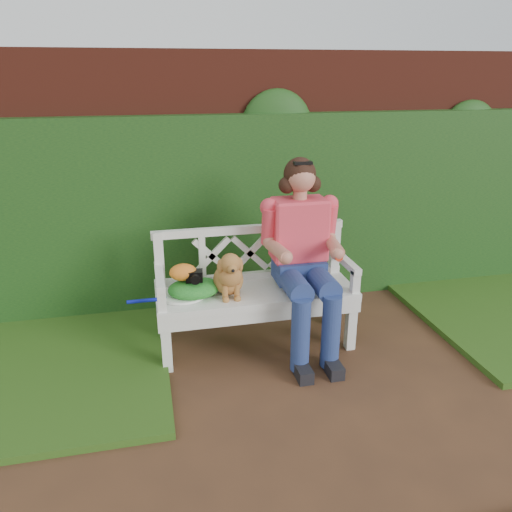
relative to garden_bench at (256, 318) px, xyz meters
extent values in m
plane|color=#42291B|center=(0.40, -0.86, -0.24)|extent=(60.00, 60.00, 0.00)
cube|color=maroon|center=(0.40, 1.04, 0.86)|extent=(10.00, 0.30, 2.20)
cube|color=#285418|center=(0.40, 0.82, 0.61)|extent=(10.00, 0.18, 1.70)
cube|color=black|center=(-0.46, -0.03, 0.41)|extent=(0.13, 0.10, 0.08)
ellipsoid|color=orange|center=(-0.54, 0.00, 0.43)|extent=(0.24, 0.21, 0.12)
camera|label=1|loc=(-0.76, -3.37, 1.80)|focal=35.00mm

